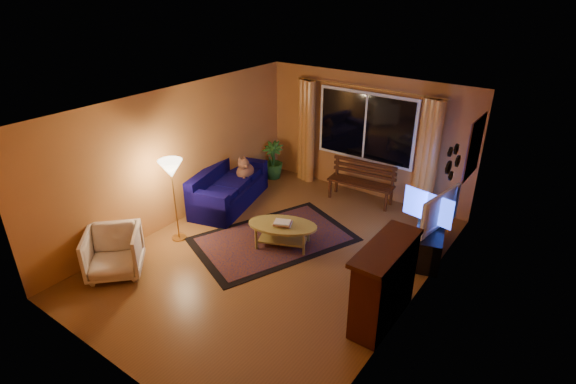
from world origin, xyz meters
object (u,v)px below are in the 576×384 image
Objects in this scene: armchair at (113,250)px; tv_console at (429,240)px; sofa at (229,186)px; coffee_table at (283,235)px; floor_lamp at (175,201)px; bench at (360,192)px.

armchair reaches higher than tv_console.
coffee_table is at bearing -35.35° from sofa.
armchair is 5.02m from tv_console.
floor_lamp is 1.92m from coffee_table.
floor_lamp is at bearing -165.87° from tv_console.
bench is 0.90× the size of floor_lamp.
armchair is at bearing -90.91° from floor_lamp.
floor_lamp reaches higher than coffee_table.
sofa is 1.94m from coffee_table.
sofa is at bearing -147.58° from bench.
bench is 1.65× the size of armchair.
armchair reaches higher than bench.
coffee_table is at bearing 6.64° from armchair.
armchair is 0.55× the size of floor_lamp.
sofa reaches higher than coffee_table.
tv_console is at bearing -3.86° from armchair.
floor_lamp is 4.30m from tv_console.
bench is 2.31m from coffee_table.
coffee_table is 2.43m from tv_console.
tv_console is (3.75, 3.34, -0.14)m from armchair.
floor_lamp is (0.18, -1.53, 0.34)m from sofa.
coffee_table is at bearing 28.20° from floor_lamp.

